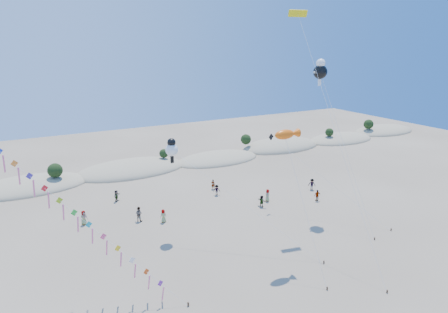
{
  "coord_description": "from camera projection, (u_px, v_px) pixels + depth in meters",
  "views": [
    {
      "loc": [
        -14.87,
        -16.12,
        20.48
      ],
      "look_at": [
        1.32,
        14.0,
        10.44
      ],
      "focal_mm": 30.0,
      "sensor_mm": 36.0,
      "label": 1
    }
  ],
  "objects": [
    {
      "name": "dune_ridge",
      "position": [
        138.0,
        169.0,
        64.74
      ],
      "size": [
        145.3,
        11.49,
        5.57
      ],
      "color": "gray",
      "rests_on": "ground"
    },
    {
      "name": "kite_train",
      "position": [
        17.0,
        166.0,
        29.36
      ],
      "size": [
        20.77,
        15.16,
        22.05
      ],
      "color": "#3F2D1E",
      "rests_on": "ground"
    },
    {
      "name": "fish_kite",
      "position": [
        287.0,
        135.0,
        35.13
      ],
      "size": [
        2.69,
        7.4,
        13.07
      ],
      "color": "#3F2D1E",
      "rests_on": "ground"
    },
    {
      "name": "cartoon_kite_low",
      "position": [
        172.0,
        149.0,
        40.62
      ],
      "size": [
        11.14,
        14.19,
        11.02
      ],
      "color": "#3F2D1E",
      "rests_on": "ground"
    },
    {
      "name": "cartoon_kite_high",
      "position": [
        320.0,
        70.0,
        45.11
      ],
      "size": [
        2.0,
        11.37,
        19.13
      ],
      "color": "#3F2D1E",
      "rests_on": "ground"
    },
    {
      "name": "parafoil_kite",
      "position": [
        300.0,
        19.0,
        41.12
      ],
      "size": [
        3.67,
        17.78,
        24.44
      ],
      "color": "#3F2D1E",
      "rests_on": "ground"
    },
    {
      "name": "dark_kite",
      "position": [
        305.0,
        164.0,
        46.73
      ],
      "size": [
        8.49,
        13.41,
        9.8
      ],
      "color": "#3F2D1E",
      "rests_on": "ground"
    },
    {
      "name": "beachgoers",
      "position": [
        210.0,
        199.0,
        50.17
      ],
      "size": [
        32.85,
        14.03,
        1.85
      ],
      "color": "slate",
      "rests_on": "ground"
    }
  ]
}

